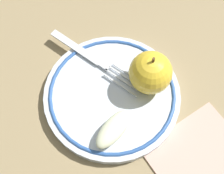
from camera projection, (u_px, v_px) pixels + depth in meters
name	position (u px, v px, depth m)	size (l,w,h in m)	color
ground_plane	(114.00, 91.00, 0.51)	(2.00, 2.00, 0.00)	#8B7753
plate	(112.00, 95.00, 0.49)	(0.21, 0.21, 0.02)	silver
apple_red_whole	(150.00, 73.00, 0.46)	(0.07, 0.07, 0.07)	gold
apple_slice_front	(113.00, 129.00, 0.45)	(0.07, 0.03, 0.02)	#E8EDC4
fork	(93.00, 58.00, 0.51)	(0.06, 0.18, 0.00)	silver
napkin_folded	(207.00, 164.00, 0.45)	(0.14, 0.14, 0.01)	#C89E8E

